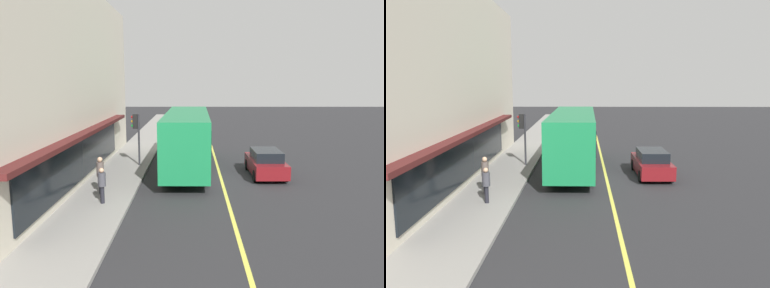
# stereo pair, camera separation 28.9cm
# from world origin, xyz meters

# --- Properties ---
(ground) EXTENTS (120.00, 120.00, 0.00)m
(ground) POSITION_xyz_m (0.00, 0.00, 0.00)
(ground) COLOR #28282B
(sidewalk) EXTENTS (80.00, 2.89, 0.15)m
(sidewalk) POSITION_xyz_m (0.00, 5.77, 0.07)
(sidewalk) COLOR gray
(sidewalk) RESTS_ON ground
(lane_centre_stripe) EXTENTS (36.00, 0.16, 0.01)m
(lane_centre_stripe) POSITION_xyz_m (0.00, 0.00, 0.00)
(lane_centre_stripe) COLOR #D8D14C
(lane_centre_stripe) RESTS_ON ground
(bus) EXTENTS (11.16, 2.71, 3.50)m
(bus) POSITION_xyz_m (2.67, 1.91, 1.99)
(bus) COLOR #197F47
(bus) RESTS_ON ground
(traffic_light) EXTENTS (0.30, 0.52, 3.20)m
(traffic_light) POSITION_xyz_m (3.36, 5.09, 2.53)
(traffic_light) COLOR #2D2D33
(traffic_light) RESTS_ON sidewalk
(car_maroon) EXTENTS (4.32, 1.89, 1.52)m
(car_maroon) POSITION_xyz_m (1.17, -2.60, 0.74)
(car_maroon) COLOR maroon
(car_maroon) RESTS_ON ground
(pedestrian_by_curb) EXTENTS (0.34, 0.34, 1.56)m
(pedestrian_by_curb) POSITION_xyz_m (-4.32, 5.49, 1.08)
(pedestrian_by_curb) COLOR black
(pedestrian_by_curb) RESTS_ON sidewalk
(pedestrian_near_storefront) EXTENTS (0.34, 0.34, 1.77)m
(pedestrian_near_storefront) POSITION_xyz_m (-2.95, 5.88, 1.21)
(pedestrian_near_storefront) COLOR black
(pedestrian_near_storefront) RESTS_ON sidewalk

